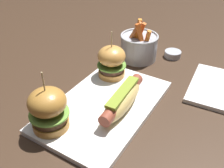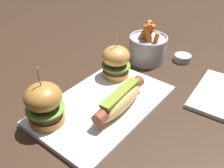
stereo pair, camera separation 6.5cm
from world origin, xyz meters
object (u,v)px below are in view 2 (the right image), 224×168
Objects in this scene: platter_main at (103,105)px; hot_dog at (120,100)px; fries_bucket at (148,48)px; sauce_ramekin at (183,58)px; slider_left at (44,104)px; slider_right at (116,61)px.

platter_main is 0.06m from hot_dog.
fries_bucket is 0.13m from sauce_ramekin.
sauce_ramekin reaches higher than platter_main.
sauce_ramekin is at bearing -13.08° from slider_left.
sauce_ramekin is at bearing -54.65° from fries_bucket.
fries_bucket is (0.42, -0.01, -0.02)m from slider_left.
fries_bucket is 2.48× the size of sauce_ramekin.
fries_bucket is (0.16, -0.01, -0.02)m from slider_right.
slider_left is 1.05× the size of fries_bucket.
hot_dog is 1.40× the size of fries_bucket.
fries_bucket is at bearing -2.01° from slider_left.
slider_right is at bearing 23.87° from platter_main.
platter_main is at bearing -24.39° from slider_left.
slider_left reaches higher than fries_bucket.
platter_main is at bearing -170.91° from fries_bucket.
fries_bucket reaches higher than sauce_ramekin.
slider_right is 1.00× the size of fries_bucket.
slider_right is at bearing 176.55° from fries_bucket.
slider_left is (-0.13, 0.06, 0.06)m from platter_main.
platter_main is 0.36m from sauce_ramekin.
fries_bucket is (0.27, 0.09, 0.00)m from hot_dog.
fries_bucket is at bearing 125.35° from sauce_ramekin.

